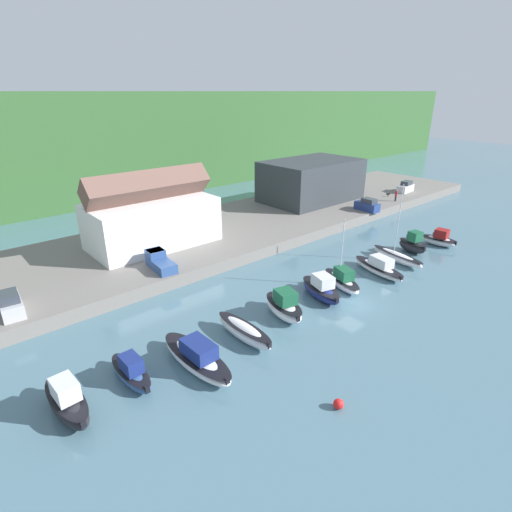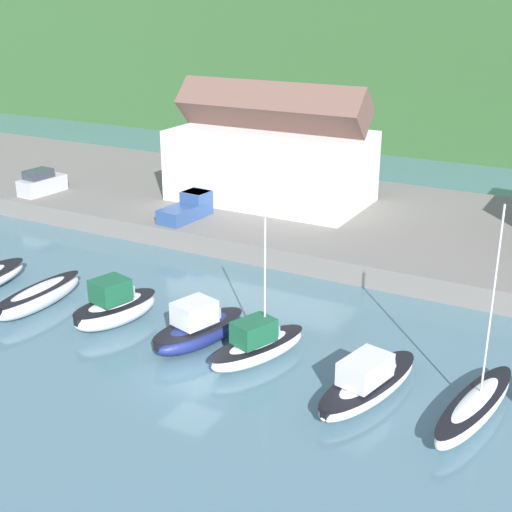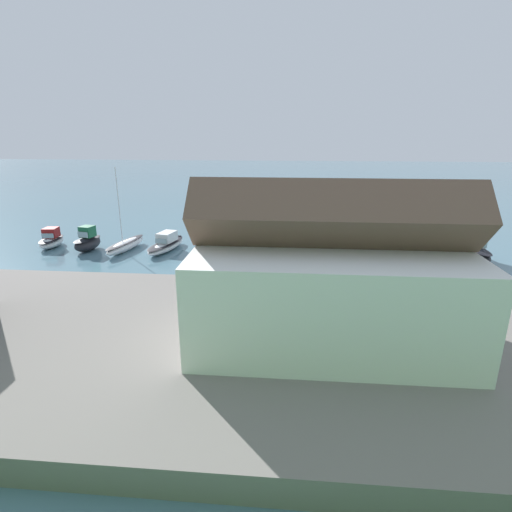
% 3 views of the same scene
% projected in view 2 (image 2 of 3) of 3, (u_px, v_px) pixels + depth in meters
% --- Properties ---
extents(ground_plane, '(320.00, 320.00, 0.00)m').
position_uv_depth(ground_plane, '(190.00, 376.00, 35.90)').
color(ground_plane, slate).
extents(hillside_backdrop, '(240.00, 50.59, 20.41)m').
position_uv_depth(hillside_backdrop, '(510.00, 52.00, 97.14)').
color(hillside_backdrop, '#335B2D').
rests_on(hillside_backdrop, ground_plane).
extents(quay_promenade, '(119.20, 21.41, 1.51)m').
position_uv_depth(quay_promenade, '(369.00, 224.00, 56.68)').
color(quay_promenade, slate).
rests_on(quay_promenade, ground_plane).
extents(harbor_clubhouse, '(16.29, 8.80, 9.90)m').
position_uv_depth(harbor_clubhouse, '(271.00, 158.00, 59.18)').
color(harbor_clubhouse, white).
rests_on(harbor_clubhouse, quay_promenade).
extents(moored_boat_3, '(1.75, 6.91, 1.49)m').
position_uv_depth(moored_boat_3, '(39.00, 296.00, 43.23)').
color(moored_boat_3, silver).
rests_on(moored_boat_3, ground_plane).
extents(moored_boat_4, '(3.69, 5.97, 2.85)m').
position_uv_depth(moored_boat_4, '(115.00, 307.00, 41.10)').
color(moored_boat_4, silver).
rests_on(moored_boat_4, ground_plane).
extents(moored_boat_5, '(3.92, 6.51, 2.67)m').
position_uv_depth(moored_boat_5, '(198.00, 329.00, 38.68)').
color(moored_boat_5, navy).
rests_on(moored_boat_5, ground_plane).
extents(moored_boat_6, '(3.97, 6.50, 7.85)m').
position_uv_depth(moored_boat_6, '(257.00, 346.00, 37.11)').
color(moored_boat_6, white).
rests_on(moored_boat_6, ground_plane).
extents(moored_boat_7, '(3.82, 7.88, 2.22)m').
position_uv_depth(moored_boat_7, '(368.00, 383.00, 33.76)').
color(moored_boat_7, silver).
rests_on(moored_boat_7, ground_plane).
extents(moored_boat_8, '(2.89, 7.93, 10.04)m').
position_uv_depth(moored_boat_8, '(475.00, 407.00, 31.98)').
color(moored_boat_8, white).
rests_on(moored_boat_8, ground_plane).
extents(parked_car_2, '(2.13, 4.33, 2.16)m').
position_uv_depth(parked_car_2, '(42.00, 183.00, 62.08)').
color(parked_car_2, '#B7B7BC').
rests_on(parked_car_2, quay_promenade).
extents(pickup_truck_0, '(2.33, 4.87, 1.90)m').
position_uv_depth(pickup_truck_0, '(189.00, 207.00, 55.49)').
color(pickup_truck_0, '#2D4C84').
rests_on(pickup_truck_0, quay_promenade).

